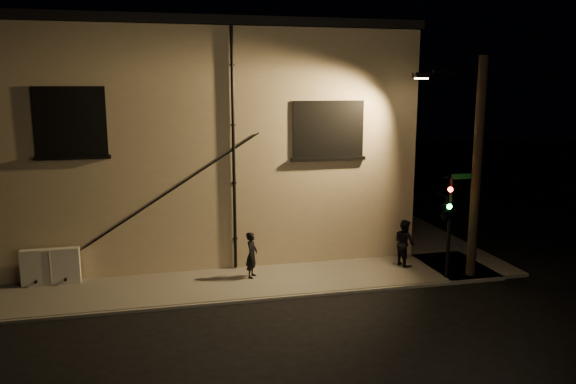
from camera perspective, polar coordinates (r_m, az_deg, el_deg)
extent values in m
plane|color=black|center=(17.92, 1.82, -10.58)|extent=(90.00, 90.00, 0.00)
cube|color=#68645D|center=(18.81, -8.38, -9.45)|extent=(20.00, 3.00, 0.12)
cube|color=#68645D|center=(27.23, 10.70, -3.13)|extent=(3.00, 16.00, 0.12)
cube|color=#CBB791|center=(25.24, -10.15, 5.46)|extent=(16.00, 12.00, 8.50)
cube|color=black|center=(25.23, -10.49, 15.45)|extent=(16.20, 12.20, 0.30)
cube|color=black|center=(19.30, -21.22, 6.71)|extent=(2.20, 0.10, 2.20)
cube|color=black|center=(19.31, -21.22, 6.72)|extent=(1.98, 0.05, 1.98)
cube|color=black|center=(20.06, 4.12, 6.40)|extent=(2.60, 0.10, 2.00)
cube|color=black|center=(20.07, 4.11, 6.40)|extent=(2.38, 0.05, 1.78)
cylinder|color=black|center=(19.33, -5.55, 4.15)|extent=(0.11, 0.11, 8.30)
cylinder|color=black|center=(19.38, -11.94, 0.07)|extent=(5.96, 0.04, 3.75)
cylinder|color=black|center=(19.37, -11.59, 0.26)|extent=(5.96, 0.04, 3.75)
cube|color=silver|center=(20.00, -22.96, -6.99)|extent=(1.81, 0.31, 1.19)
imported|color=black|center=(19.08, -3.70, -6.39)|extent=(0.59, 0.68, 1.56)
imported|color=black|center=(20.69, 11.73, -5.05)|extent=(0.80, 0.93, 1.68)
cylinder|color=black|center=(19.52, 16.04, -3.59)|extent=(0.12, 0.12, 3.40)
imported|color=black|center=(19.14, 15.75, -1.63)|extent=(0.68, 2.09, 0.83)
sphere|color=#FF140C|center=(18.87, 16.17, 0.24)|extent=(0.17, 0.17, 0.17)
sphere|color=#14FF3F|center=(18.98, 16.08, -1.44)|extent=(0.17, 0.17, 0.17)
cube|color=#0C4C1E|center=(19.34, 17.22, 1.52)|extent=(0.70, 0.03, 0.18)
cylinder|color=black|center=(19.66, 18.62, 2.07)|extent=(0.31, 0.31, 7.48)
cylinder|color=black|center=(19.53, 16.30, 11.64)|extent=(1.90, 1.03, 0.10)
cube|color=black|center=(19.64, 13.41, 11.46)|extent=(0.55, 0.28, 0.18)
cube|color=#FFC672|center=(19.64, 13.40, 11.17)|extent=(0.42, 0.20, 0.04)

